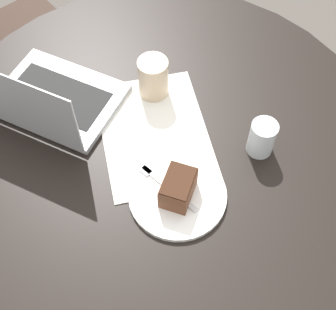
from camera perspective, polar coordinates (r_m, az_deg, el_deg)
ground_plane at (r=1.84m, az=-0.70°, el=-11.10°), size 12.00×12.00×0.00m
dining_table at (r=1.31m, az=-0.97°, el=-1.34°), size 1.15×1.15×0.75m
chair at (r=1.88m, az=-19.54°, el=12.06°), size 0.58×0.58×0.89m
paper_document at (r=1.18m, az=-1.68°, el=2.81°), size 0.39×0.30×0.00m
plate at (r=1.08m, az=1.17°, el=-4.92°), size 0.23×0.23×0.01m
cake_slice at (r=1.05m, az=1.24°, el=-4.00°), size 0.11×0.10×0.07m
fork at (r=1.09m, az=-0.61°, el=-3.47°), size 0.14×0.13×0.00m
coffee_glass at (r=1.22m, az=-1.90°, el=9.38°), size 0.08×0.08×0.11m
water_glass at (r=1.14m, az=11.38°, el=2.06°), size 0.06×0.06×0.09m
laptop at (r=1.24m, az=-14.21°, el=6.57°), size 0.37×0.40×0.21m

